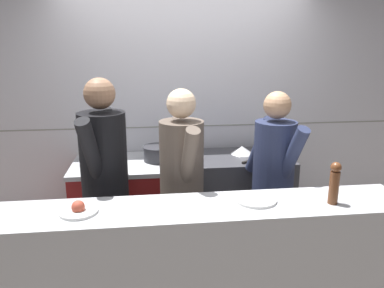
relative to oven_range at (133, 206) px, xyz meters
The scene contains 14 objects.
wall_back_tiled 1.09m from the oven_range, 35.69° to the left, with size 8.00×0.06×2.60m.
oven_range is the anchor object (origin of this frame).
prep_counter 1.06m from the oven_range, ahead, with size 0.95×0.65×0.92m.
pass_counter 1.34m from the oven_range, 68.18° to the right, with size 2.71×0.45×0.99m.
stock_pot 0.61m from the oven_range, behind, with size 0.30×0.30×0.15m.
sauce_pot 0.59m from the oven_range, ahead, with size 0.29×0.29×0.14m.
mixing_bowl_steel 1.21m from the oven_range, ahead, with size 0.22×0.22×0.08m.
chefs_knife 1.24m from the oven_range, ahead, with size 0.31×0.20×0.02m.
plated_dish_main 1.39m from the oven_range, 101.97° to the right, with size 0.23×0.23×0.08m.
plated_dish_appetiser 1.57m from the oven_range, 54.63° to the right, with size 0.27×0.27×0.02m.
pepper_mill 1.99m from the oven_range, 44.34° to the right, with size 0.07×0.07×0.28m.
chef_head_cook 0.84m from the oven_range, 105.01° to the right, with size 0.43×0.76×1.75m.
chef_sous 0.93m from the oven_range, 58.52° to the right, with size 0.39×0.73×1.66m.
chef_line 1.41m from the oven_range, 28.45° to the right, with size 0.42×0.70×1.63m.
Camera 1 is at (-0.39, -2.46, 1.98)m, focal length 35.00 mm.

